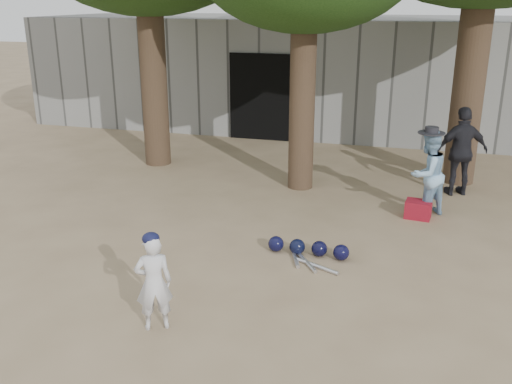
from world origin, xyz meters
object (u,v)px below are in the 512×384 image
(boy_player, at_px, (154,283))
(spectator_blue, at_px, (427,174))
(spectator_dark, at_px, (462,152))
(red_bag, at_px, (418,209))

(boy_player, xyz_separation_m, spectator_blue, (2.90, 4.45, 0.17))
(spectator_dark, bearing_deg, boy_player, 38.09)
(spectator_blue, xyz_separation_m, spectator_dark, (0.61, 1.31, 0.10))
(boy_player, relative_size, spectator_dark, 0.68)
(boy_player, bearing_deg, spectator_blue, -152.33)
(spectator_blue, bearing_deg, boy_player, 8.17)
(spectator_blue, bearing_deg, red_bag, 10.66)
(boy_player, xyz_separation_m, spectator_dark, (3.50, 5.76, 0.27))
(spectator_dark, bearing_deg, spectator_blue, 44.54)
(spectator_blue, distance_m, spectator_dark, 1.44)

